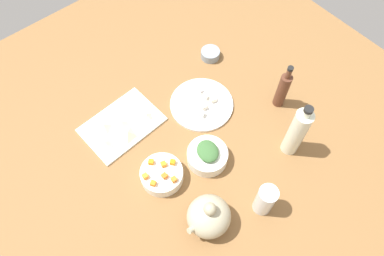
{
  "coord_description": "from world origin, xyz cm",
  "views": [
    {
      "loc": [
        42.88,
        50.82,
        124.99
      ],
      "look_at": [
        0.0,
        0.0,
        8.0
      ],
      "focal_mm": 33.07,
      "sensor_mm": 36.0,
      "label": 1
    }
  ],
  "objects_px": {
    "bowl_greens": "(207,156)",
    "teapot": "(209,216)",
    "drinking_glass_0": "(266,199)",
    "bottle_1": "(283,90)",
    "bottle_0": "(297,132)",
    "cutting_board": "(122,125)",
    "bowl_carrots": "(162,175)",
    "plate_tofu": "(202,104)",
    "bowl_small_side": "(210,54)"
  },
  "relations": [
    {
      "from": "drinking_glass_0",
      "to": "bottle_1",
      "type": "bearing_deg",
      "value": -143.97
    },
    {
      "from": "plate_tofu",
      "to": "bowl_greens",
      "type": "bearing_deg",
      "value": 53.91
    },
    {
      "from": "teapot",
      "to": "bottle_1",
      "type": "relative_size",
      "value": 0.74
    },
    {
      "from": "bowl_greens",
      "to": "bowl_small_side",
      "type": "relative_size",
      "value": 1.81
    },
    {
      "from": "bowl_carrots",
      "to": "drinking_glass_0",
      "type": "xyz_separation_m",
      "value": [
        -0.2,
        0.31,
        0.05
      ]
    },
    {
      "from": "plate_tofu",
      "to": "drinking_glass_0",
      "type": "bearing_deg",
      "value": 75.94
    },
    {
      "from": "bowl_greens",
      "to": "teapot",
      "type": "height_order",
      "value": "teapot"
    },
    {
      "from": "cutting_board",
      "to": "bottle_1",
      "type": "distance_m",
      "value": 0.65
    },
    {
      "from": "bowl_greens",
      "to": "bottle_1",
      "type": "xyz_separation_m",
      "value": [
        -0.39,
        -0.0,
        0.06
      ]
    },
    {
      "from": "plate_tofu",
      "to": "bowl_greens",
      "type": "distance_m",
      "value": 0.25
    },
    {
      "from": "bowl_greens",
      "to": "bowl_carrots",
      "type": "bearing_deg",
      "value": -16.28
    },
    {
      "from": "bowl_carrots",
      "to": "bottle_0",
      "type": "bearing_deg",
      "value": 154.13
    },
    {
      "from": "teapot",
      "to": "bottle_1",
      "type": "xyz_separation_m",
      "value": [
        -0.55,
        -0.18,
        0.03
      ]
    },
    {
      "from": "bowl_greens",
      "to": "bottle_0",
      "type": "relative_size",
      "value": 0.54
    },
    {
      "from": "cutting_board",
      "to": "bowl_small_side",
      "type": "xyz_separation_m",
      "value": [
        -0.5,
        -0.04,
        0.01
      ]
    },
    {
      "from": "drinking_glass_0",
      "to": "bowl_small_side",
      "type": "bearing_deg",
      "value": -116.49
    },
    {
      "from": "cutting_board",
      "to": "bowl_greens",
      "type": "distance_m",
      "value": 0.37
    },
    {
      "from": "bowl_small_side",
      "to": "teapot",
      "type": "relative_size",
      "value": 0.5
    },
    {
      "from": "bowl_small_side",
      "to": "bottle_0",
      "type": "height_order",
      "value": "bottle_0"
    },
    {
      "from": "bowl_carrots",
      "to": "drinking_glass_0",
      "type": "bearing_deg",
      "value": 123.2
    },
    {
      "from": "plate_tofu",
      "to": "bowl_greens",
      "type": "xyz_separation_m",
      "value": [
        0.14,
        0.2,
        0.02
      ]
    },
    {
      "from": "cutting_board",
      "to": "bowl_carrots",
      "type": "height_order",
      "value": "bowl_carrots"
    },
    {
      "from": "cutting_board",
      "to": "bowl_carrots",
      "type": "xyz_separation_m",
      "value": [
        0.01,
        0.28,
        0.02
      ]
    },
    {
      "from": "bottle_1",
      "to": "drinking_glass_0",
      "type": "height_order",
      "value": "bottle_1"
    },
    {
      "from": "bowl_small_side",
      "to": "drinking_glass_0",
      "type": "xyz_separation_m",
      "value": [
        0.31,
        0.63,
        0.05
      ]
    },
    {
      "from": "teapot",
      "to": "drinking_glass_0",
      "type": "bearing_deg",
      "value": 155.9
    },
    {
      "from": "bottle_1",
      "to": "plate_tofu",
      "type": "bearing_deg",
      "value": -38.01
    },
    {
      "from": "bowl_greens",
      "to": "teapot",
      "type": "xyz_separation_m",
      "value": [
        0.15,
        0.18,
        0.04
      ]
    },
    {
      "from": "teapot",
      "to": "drinking_glass_0",
      "type": "relative_size",
      "value": 1.15
    },
    {
      "from": "plate_tofu",
      "to": "bottle_1",
      "type": "distance_m",
      "value": 0.33
    },
    {
      "from": "bowl_carrots",
      "to": "bottle_1",
      "type": "xyz_separation_m",
      "value": [
        -0.57,
        0.05,
        0.07
      ]
    },
    {
      "from": "cutting_board",
      "to": "bottle_1",
      "type": "bearing_deg",
      "value": 149.53
    },
    {
      "from": "bowl_small_side",
      "to": "drinking_glass_0",
      "type": "relative_size",
      "value": 0.57
    },
    {
      "from": "bottle_0",
      "to": "bowl_small_side",
      "type": "bearing_deg",
      "value": -97.6
    },
    {
      "from": "bowl_greens",
      "to": "bottle_0",
      "type": "bearing_deg",
      "value": 148.68
    },
    {
      "from": "cutting_board",
      "to": "bottle_1",
      "type": "relative_size",
      "value": 1.32
    },
    {
      "from": "bowl_small_side",
      "to": "bottle_0",
      "type": "bearing_deg",
      "value": 82.4
    },
    {
      "from": "plate_tofu",
      "to": "bottle_0",
      "type": "height_order",
      "value": "bottle_0"
    },
    {
      "from": "teapot",
      "to": "bottle_1",
      "type": "distance_m",
      "value": 0.58
    },
    {
      "from": "drinking_glass_0",
      "to": "teapot",
      "type": "bearing_deg",
      "value": -24.1
    },
    {
      "from": "cutting_board",
      "to": "teapot",
      "type": "bearing_deg",
      "value": 90.87
    },
    {
      "from": "bowl_carrots",
      "to": "bowl_small_side",
      "type": "height_order",
      "value": "bowl_carrots"
    },
    {
      "from": "bottle_1",
      "to": "drinking_glass_0",
      "type": "distance_m",
      "value": 0.45
    },
    {
      "from": "bottle_0",
      "to": "drinking_glass_0",
      "type": "xyz_separation_m",
      "value": [
        0.24,
        0.09,
        -0.05
      ]
    },
    {
      "from": "teapot",
      "to": "bottle_0",
      "type": "relative_size",
      "value": 0.6
    },
    {
      "from": "bowl_small_side",
      "to": "teapot",
      "type": "xyz_separation_m",
      "value": [
        0.5,
        0.55,
        0.05
      ]
    },
    {
      "from": "bowl_small_side",
      "to": "bottle_0",
      "type": "xyz_separation_m",
      "value": [
        0.07,
        0.54,
        0.1
      ]
    },
    {
      "from": "plate_tofu",
      "to": "teapot",
      "type": "relative_size",
      "value": 1.56
    },
    {
      "from": "plate_tofu",
      "to": "teapot",
      "type": "distance_m",
      "value": 0.48
    },
    {
      "from": "teapot",
      "to": "drinking_glass_0",
      "type": "distance_m",
      "value": 0.2
    }
  ]
}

